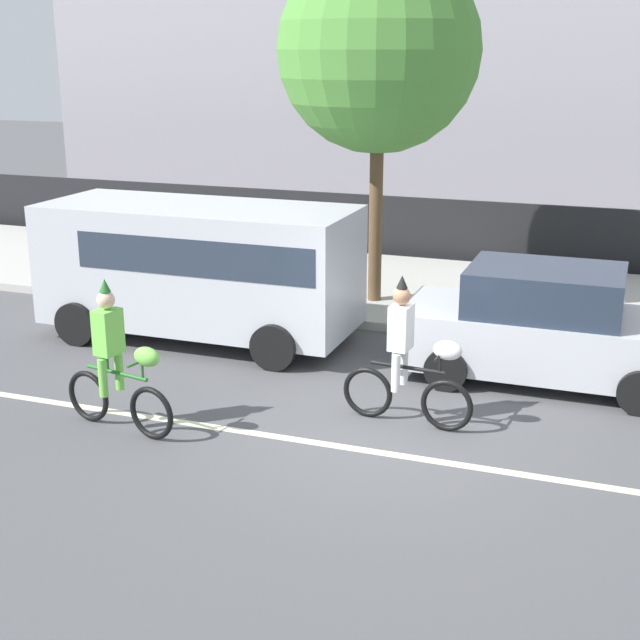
% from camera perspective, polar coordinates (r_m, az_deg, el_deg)
% --- Properties ---
extents(ground_plane, '(80.00, 80.00, 0.00)m').
position_cam_1_polar(ground_plane, '(11.03, 4.28, -7.38)').
color(ground_plane, '#4C4C4F').
extents(road_centre_line, '(36.00, 0.14, 0.01)m').
position_cam_1_polar(road_centre_line, '(10.59, 3.53, -8.41)').
color(road_centre_line, beige).
rests_on(road_centre_line, ground).
extents(sidewalk_curb, '(60.00, 5.00, 0.15)m').
position_cam_1_polar(sidewalk_curb, '(17.00, 10.29, 1.48)').
color(sidewalk_curb, '#ADAAA3').
rests_on(sidewalk_curb, ground).
extents(fence_line, '(40.00, 0.08, 1.40)m').
position_cam_1_polar(fence_line, '(19.65, 11.87, 5.35)').
color(fence_line, black).
rests_on(fence_line, ground).
extents(building_backdrop, '(28.00, 8.00, 7.55)m').
position_cam_1_polar(building_backdrop, '(27.87, 14.10, 14.91)').
color(building_backdrop, '#99939E').
rests_on(building_backdrop, ground).
extents(parade_cyclist_lime, '(1.70, 0.54, 1.92)m').
position_cam_1_polar(parade_cyclist_lime, '(11.12, -12.84, -2.89)').
color(parade_cyclist_lime, black).
rests_on(parade_cyclist_lime, ground).
extents(parade_cyclist_zebra, '(1.72, 0.50, 1.92)m').
position_cam_1_polar(parade_cyclist_zebra, '(11.07, 5.70, -2.61)').
color(parade_cyclist_zebra, black).
rests_on(parade_cyclist_zebra, ground).
extents(parked_van_silver, '(5.00, 2.22, 2.18)m').
position_cam_1_polar(parked_van_silver, '(14.36, -7.47, 3.71)').
color(parked_van_silver, silver).
rests_on(parked_van_silver, ground).
extents(parked_car_silver, '(4.10, 1.92, 1.64)m').
position_cam_1_polar(parked_car_silver, '(12.91, 14.38, -0.49)').
color(parked_car_silver, '#B7BABF').
rests_on(parked_car_silver, ground).
extents(street_tree_near_lamp, '(3.48, 3.48, 6.11)m').
position_cam_1_polar(street_tree_near_lamp, '(15.70, 3.78, 16.85)').
color(street_tree_near_lamp, brown).
rests_on(street_tree_near_lamp, sidewalk_curb).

